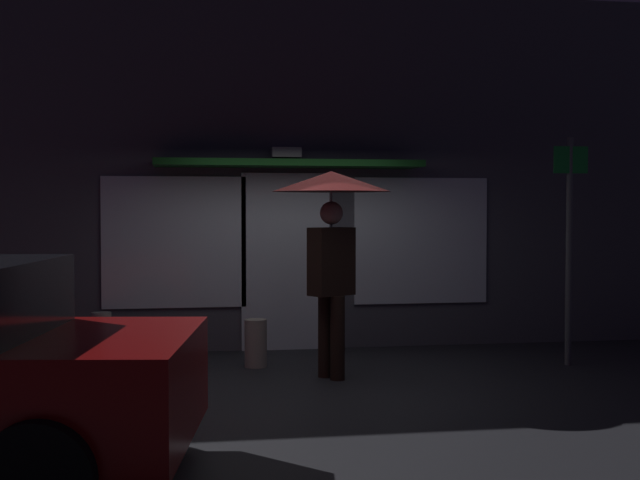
{
  "coord_description": "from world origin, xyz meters",
  "views": [
    {
      "loc": [
        -1.34,
        -8.44,
        1.77
      ],
      "look_at": [
        0.12,
        0.29,
        1.44
      ],
      "focal_mm": 48.43,
      "sensor_mm": 36.0,
      "label": 1
    }
  ],
  "objects_px": {
    "person_with_umbrella": "(331,210)",
    "street_sign_post": "(569,237)",
    "sidewalk_bollard_2": "(102,338)",
    "sidewalk_bollard": "(256,343)"
  },
  "relations": [
    {
      "from": "person_with_umbrella",
      "to": "street_sign_post",
      "type": "height_order",
      "value": "street_sign_post"
    },
    {
      "from": "person_with_umbrella",
      "to": "sidewalk_bollard_2",
      "type": "distance_m",
      "value": 3.09
    },
    {
      "from": "person_with_umbrella",
      "to": "sidewalk_bollard_2",
      "type": "xyz_separation_m",
      "value": [
        -2.42,
        1.26,
        -1.45
      ]
    },
    {
      "from": "street_sign_post",
      "to": "person_with_umbrella",
      "type": "bearing_deg",
      "value": -173.54
    },
    {
      "from": "street_sign_post",
      "to": "sidewalk_bollard",
      "type": "xyz_separation_m",
      "value": [
        -3.48,
        0.47,
        -1.18
      ]
    },
    {
      "from": "sidewalk_bollard",
      "to": "sidewalk_bollard_2",
      "type": "xyz_separation_m",
      "value": [
        -1.71,
        0.47,
        0.03
      ]
    },
    {
      "from": "sidewalk_bollard",
      "to": "sidewalk_bollard_2",
      "type": "relative_size",
      "value": 0.9
    },
    {
      "from": "street_sign_post",
      "to": "sidewalk_bollard_2",
      "type": "height_order",
      "value": "street_sign_post"
    },
    {
      "from": "street_sign_post",
      "to": "sidewalk_bollard",
      "type": "height_order",
      "value": "street_sign_post"
    },
    {
      "from": "person_with_umbrella",
      "to": "street_sign_post",
      "type": "bearing_deg",
      "value": -23.29
    }
  ]
}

